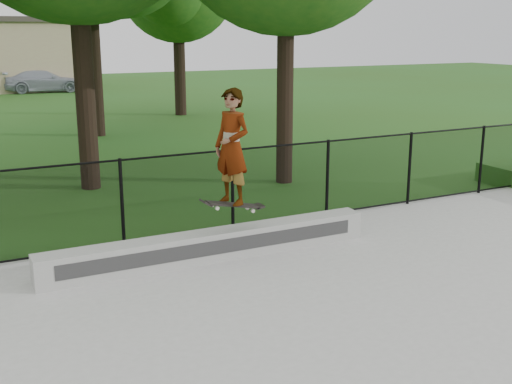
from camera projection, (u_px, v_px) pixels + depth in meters
grind_ledge at (212, 245)px, 10.07m from camera, size 5.42×0.40×0.45m
car_c at (44, 81)px, 37.49m from camera, size 4.27×2.19×1.30m
skater_airborne at (232, 149)px, 9.61m from camera, size 0.83×0.75×1.92m
chainlink_fence at (233, 190)px, 11.38m from camera, size 16.06×0.06×1.50m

